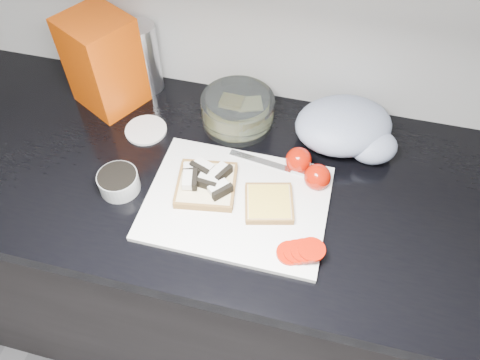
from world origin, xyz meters
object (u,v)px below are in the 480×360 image
object	(u,v)px
steel_canister	(144,58)
bread_bag	(103,62)
glass_bowl	(238,111)
cutting_board	(237,202)

from	to	relation	value
steel_canister	bread_bag	bearing A→B (deg)	-137.16
glass_bowl	steel_canister	world-z (taller)	steel_canister
cutting_board	glass_bowl	bearing A→B (deg)	103.89
cutting_board	bread_bag	xyz separation A→B (m)	(-0.41, 0.26, 0.12)
cutting_board	bread_bag	bearing A→B (deg)	147.95
cutting_board	bread_bag	size ratio (longest dim) A/B	1.65
cutting_board	steel_canister	bearing A→B (deg)	135.47
bread_bag	cutting_board	bearing A→B (deg)	-3.77
bread_bag	glass_bowl	bearing A→B (deg)	28.00
glass_bowl	steel_canister	bearing A→B (deg)	164.90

